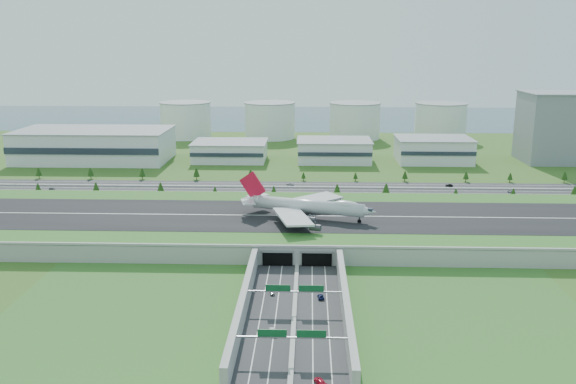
{
  "coord_description": "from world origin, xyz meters",
  "views": [
    {
      "loc": [
        4.85,
        -299.29,
        94.92
      ],
      "look_at": [
        -6.99,
        35.0,
        11.97
      ],
      "focal_mm": 38.0,
      "sensor_mm": 36.0,
      "label": 1
    }
  ],
  "objects_px": {
    "car_4": "(52,188)",
    "car_0": "(272,292)",
    "office_tower": "(552,128)",
    "boeing_747": "(307,206)",
    "car_6": "(512,191)",
    "car_7": "(290,184)",
    "car_1": "(273,332)",
    "car_5": "(449,185)",
    "fuel_tank_a": "(186,120)",
    "car_2": "(321,297)",
    "car_3": "(320,382)"
  },
  "relations": [
    {
      "from": "boeing_747",
      "to": "car_1",
      "type": "height_order",
      "value": "boeing_747"
    },
    {
      "from": "office_tower",
      "to": "car_7",
      "type": "relative_size",
      "value": 10.1
    },
    {
      "from": "car_1",
      "to": "car_2",
      "type": "xyz_separation_m",
      "value": [
        16.45,
        29.83,
        -0.17
      ]
    },
    {
      "from": "boeing_747",
      "to": "car_5",
      "type": "bearing_deg",
      "value": 64.77
    },
    {
      "from": "office_tower",
      "to": "boeing_747",
      "type": "height_order",
      "value": "office_tower"
    },
    {
      "from": "car_4",
      "to": "car_7",
      "type": "xyz_separation_m",
      "value": [
        156.26,
        18.06,
        0.12
      ]
    },
    {
      "from": "car_2",
      "to": "car_4",
      "type": "height_order",
      "value": "car_2"
    },
    {
      "from": "car_4",
      "to": "car_0",
      "type": "bearing_deg",
      "value": -137.32
    },
    {
      "from": "fuel_tank_a",
      "to": "car_2",
      "type": "distance_m",
      "value": 415.5
    },
    {
      "from": "car_1",
      "to": "fuel_tank_a",
      "type": "bearing_deg",
      "value": 88.78
    },
    {
      "from": "car_0",
      "to": "car_5",
      "type": "bearing_deg",
      "value": 51.55
    },
    {
      "from": "fuel_tank_a",
      "to": "car_2",
      "type": "height_order",
      "value": "fuel_tank_a"
    },
    {
      "from": "fuel_tank_a",
      "to": "boeing_747",
      "type": "relative_size",
      "value": 0.71
    },
    {
      "from": "office_tower",
      "to": "car_5",
      "type": "relative_size",
      "value": 11.38
    },
    {
      "from": "car_0",
      "to": "car_7",
      "type": "height_order",
      "value": "car_7"
    },
    {
      "from": "boeing_747",
      "to": "car_6",
      "type": "xyz_separation_m",
      "value": [
        131.8,
        89.64,
        -13.5
      ]
    },
    {
      "from": "car_7",
      "to": "car_4",
      "type": "bearing_deg",
      "value": -63.25
    },
    {
      "from": "car_5",
      "to": "office_tower",
      "type": "bearing_deg",
      "value": 137.48
    },
    {
      "from": "office_tower",
      "to": "car_7",
      "type": "distance_m",
      "value": 229.2
    },
    {
      "from": "car_1",
      "to": "car_6",
      "type": "relative_size",
      "value": 1.04
    },
    {
      "from": "car_6",
      "to": "car_0",
      "type": "bearing_deg",
      "value": 116.84
    },
    {
      "from": "car_5",
      "to": "car_4",
      "type": "bearing_deg",
      "value": -81.31
    },
    {
      "from": "boeing_747",
      "to": "car_6",
      "type": "bearing_deg",
      "value": 51.18
    },
    {
      "from": "boeing_747",
      "to": "car_6",
      "type": "distance_m",
      "value": 159.97
    },
    {
      "from": "office_tower",
      "to": "car_2",
      "type": "relative_size",
      "value": 11.14
    },
    {
      "from": "car_1",
      "to": "car_6",
      "type": "bearing_deg",
      "value": 38.51
    },
    {
      "from": "car_0",
      "to": "car_5",
      "type": "relative_size",
      "value": 0.91
    },
    {
      "from": "office_tower",
      "to": "car_0",
      "type": "height_order",
      "value": "office_tower"
    },
    {
      "from": "car_1",
      "to": "car_2",
      "type": "relative_size",
      "value": 1.05
    },
    {
      "from": "car_0",
      "to": "car_4",
      "type": "relative_size",
      "value": 1.12
    },
    {
      "from": "car_2",
      "to": "car_5",
      "type": "distance_m",
      "value": 206.8
    },
    {
      "from": "car_6",
      "to": "car_7",
      "type": "distance_m",
      "value": 144.47
    },
    {
      "from": "car_6",
      "to": "car_1",
      "type": "bearing_deg",
      "value": 122.3
    },
    {
      "from": "boeing_747",
      "to": "car_1",
      "type": "distance_m",
      "value": 112.52
    },
    {
      "from": "car_0",
      "to": "car_4",
      "type": "bearing_deg",
      "value": 125.29
    },
    {
      "from": "car_1",
      "to": "car_2",
      "type": "distance_m",
      "value": 34.06
    },
    {
      "from": "car_4",
      "to": "car_6",
      "type": "bearing_deg",
      "value": -90.09
    },
    {
      "from": "fuel_tank_a",
      "to": "car_6",
      "type": "height_order",
      "value": "fuel_tank_a"
    },
    {
      "from": "office_tower",
      "to": "car_5",
      "type": "xyz_separation_m",
      "value": [
        -100.95,
        -92.89,
        -26.58
      ]
    },
    {
      "from": "office_tower",
      "to": "fuel_tank_a",
      "type": "distance_m",
      "value": 340.18
    },
    {
      "from": "car_1",
      "to": "car_5",
      "type": "xyz_separation_m",
      "value": [
        105.81,
        216.33,
        -0.06
      ]
    },
    {
      "from": "office_tower",
      "to": "boeing_747",
      "type": "distance_m",
      "value": 279.06
    },
    {
      "from": "office_tower",
      "to": "car_6",
      "type": "xyz_separation_m",
      "value": [
        -64.42,
        -108.35,
        -26.68
      ]
    },
    {
      "from": "car_3",
      "to": "office_tower",
      "type": "bearing_deg",
      "value": -143.79
    },
    {
      "from": "car_2",
      "to": "car_5",
      "type": "height_order",
      "value": "car_5"
    },
    {
      "from": "office_tower",
      "to": "car_7",
      "type": "height_order",
      "value": "office_tower"
    },
    {
      "from": "car_1",
      "to": "car_5",
      "type": "relative_size",
      "value": 1.08
    },
    {
      "from": "car_1",
      "to": "car_3",
      "type": "bearing_deg",
      "value": -79.13
    },
    {
      "from": "office_tower",
      "to": "car_7",
      "type": "xyz_separation_m",
      "value": [
        -208.02,
        -92.49,
        -26.59
      ]
    },
    {
      "from": "office_tower",
      "to": "car_1",
      "type": "height_order",
      "value": "office_tower"
    }
  ]
}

